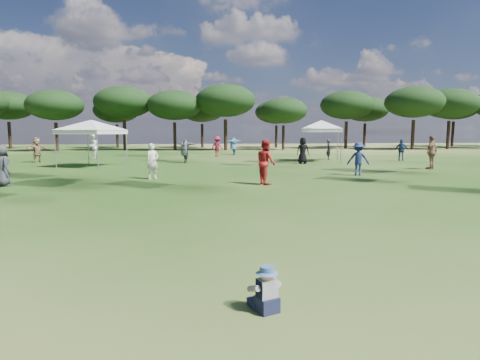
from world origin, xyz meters
name	(u,v)px	position (x,y,z in m)	size (l,w,h in m)	color
tree_line	(216,105)	(2.39, 47.41, 5.42)	(108.78, 17.63, 7.77)	black
tent_left	(91,122)	(-6.76, 22.80, 2.69)	(5.64, 5.64, 3.11)	gray
tent_right	(321,122)	(8.48, 25.54, 2.80)	(5.41, 5.41, 3.23)	gray
toddler	(266,291)	(-0.05, 1.96, 0.24)	(0.41, 0.44, 0.54)	black
festival_crowd	(188,151)	(-0.99, 24.31, 0.87)	(30.29, 22.26, 1.93)	#27282C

